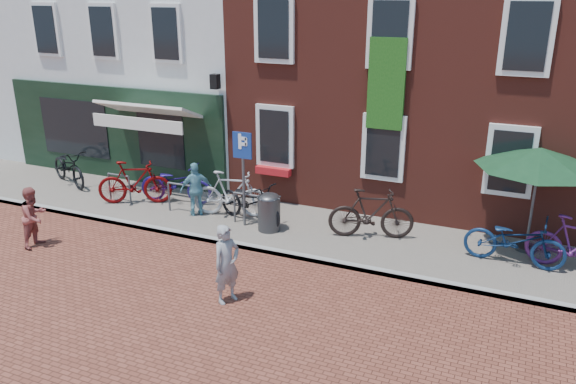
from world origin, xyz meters
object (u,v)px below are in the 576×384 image
at_px(parking_sign, 243,162).
at_px(bicycle_4, 250,202).
at_px(parasol, 540,154).
at_px(woman, 227,264).
at_px(boy, 34,217).
at_px(bicycle_6, 515,240).
at_px(bicycle_2, 176,183).
at_px(cafe_person, 196,189).
at_px(litter_bin, 269,210).
at_px(bicycle_0, 69,167).
at_px(bicycle_3, 231,194).
at_px(bicycle_5, 371,214).
at_px(bicycle_1, 135,182).

distance_m(parking_sign, bicycle_4, 1.14).
bearing_deg(parasol, woman, -139.13).
bearing_deg(boy, bicycle_6, -77.35).
bearing_deg(bicycle_2, bicycle_4, -110.98).
bearing_deg(cafe_person, bicycle_2, -72.28).
distance_m(parasol, cafe_person, 8.34).
xyz_separation_m(litter_bin, bicycle_2, (-3.23, 0.75, 0.02)).
height_order(parking_sign, bicycle_0, parking_sign).
distance_m(bicycle_3, bicycle_6, 6.97).
xyz_separation_m(boy, cafe_person, (2.60, 2.95, 0.09)).
relative_size(litter_bin, bicycle_3, 0.50).
xyz_separation_m(parasol, cafe_person, (-8.10, -1.16, -1.57)).
height_order(parking_sign, bicycle_5, parking_sign).
bearing_deg(woman, bicycle_6, -30.73).
xyz_separation_m(parking_sign, bicycle_4, (0.04, 0.25, -1.11)).
bearing_deg(cafe_person, parking_sign, 132.21).
xyz_separation_m(parasol, bicycle_5, (-3.49, -0.76, -1.67)).
height_order(parasol, bicycle_6, parasol).
distance_m(bicycle_1, bicycle_6, 9.88).
relative_size(parasol, bicycle_0, 1.30).
bearing_deg(bicycle_4, woman, -141.14).
height_order(cafe_person, bicycle_4, cafe_person).
height_order(bicycle_0, bicycle_5, bicycle_5).
bearing_deg(bicycle_0, boy, -122.46).
bearing_deg(parasol, parking_sign, -168.86).
distance_m(bicycle_0, bicycle_2, 3.90).
bearing_deg(litter_bin, parking_sign, 178.94).
distance_m(boy, bicycle_4, 5.13).
bearing_deg(woman, cafe_person, 62.54).
bearing_deg(boy, woman, -99.37).
bearing_deg(bicycle_1, bicycle_3, -110.95).
relative_size(bicycle_2, bicycle_3, 1.03).
xyz_separation_m(woman, bicycle_4, (-1.29, 3.52, -0.14)).
distance_m(woman, bicycle_1, 5.97).
bearing_deg(boy, bicycle_4, -57.93).
bearing_deg(woman, parasol, -26.14).
height_order(cafe_person, bicycle_1, cafe_person).
distance_m(woman, bicycle_5, 4.22).
height_order(woman, bicycle_2, woman).
relative_size(boy, bicycle_0, 0.69).
xyz_separation_m(parasol, bicycle_4, (-6.58, -1.06, -1.73)).
distance_m(bicycle_1, bicycle_4, 3.56).
distance_m(bicycle_2, bicycle_5, 5.66).
bearing_deg(bicycle_4, bicycle_1, 109.38).
bearing_deg(parking_sign, bicycle_6, 3.72).
height_order(bicycle_0, bicycle_4, same).
xyz_separation_m(parking_sign, bicycle_3, (-0.61, 0.44, -1.05)).
bearing_deg(bicycle_0, parasol, -63.40).
bearing_deg(litter_bin, woman, -78.93).
bearing_deg(boy, bicycle_2, -28.10).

